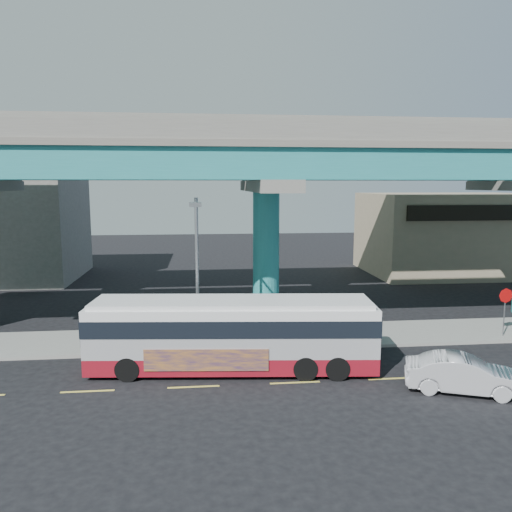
{
  "coord_description": "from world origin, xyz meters",
  "views": [
    {
      "loc": [
        -3.52,
        -18.87,
        7.8
      ],
      "look_at": [
        -1.1,
        4.0,
        4.48
      ],
      "focal_mm": 35.0,
      "sensor_mm": 36.0,
      "label": 1
    }
  ],
  "objects": [
    {
      "name": "ground",
      "position": [
        0.0,
        0.0,
        0.0
      ],
      "size": [
        120.0,
        120.0,
        0.0
      ],
      "primitive_type": "plane",
      "color": "black",
      "rests_on": "ground"
    },
    {
      "name": "sidewalk",
      "position": [
        0.0,
        5.5,
        0.07
      ],
      "size": [
        70.0,
        4.0,
        0.15
      ],
      "primitive_type": "cube",
      "color": "gray",
      "rests_on": "ground"
    },
    {
      "name": "lane_markings",
      "position": [
        -0.0,
        -0.3,
        0.01
      ],
      "size": [
        58.0,
        0.12,
        0.01
      ],
      "color": "#D8C64C",
      "rests_on": "ground"
    },
    {
      "name": "viaduct",
      "position": [
        -0.0,
        9.11,
        9.14
      ],
      "size": [
        52.0,
        12.4,
        11.7
      ],
      "color": "teal",
      "rests_on": "ground"
    },
    {
      "name": "building_beige",
      "position": [
        18.0,
        22.98,
        3.51
      ],
      "size": [
        14.0,
        10.23,
        7.0
      ],
      "color": "tan",
      "rests_on": "ground"
    },
    {
      "name": "building_concrete",
      "position": [
        -20.0,
        24.0,
        4.5
      ],
      "size": [
        12.0,
        10.0,
        9.0
      ],
      "primitive_type": "cube",
      "color": "gray",
      "rests_on": "ground"
    },
    {
      "name": "transit_bus",
      "position": [
        -2.37,
        1.31,
        1.68
      ],
      "size": [
        12.11,
        3.69,
        3.06
      ],
      "rotation": [
        0.0,
        0.0,
        -0.1
      ],
      "color": "maroon",
      "rests_on": "ground"
    },
    {
      "name": "sedan",
      "position": [
        6.16,
        -1.85,
        0.7
      ],
      "size": [
        4.29,
        5.23,
        1.4
      ],
      "primitive_type": "imported",
      "rotation": [
        0.0,
        0.0,
        1.21
      ],
      "color": "silver",
      "rests_on": "ground"
    },
    {
      "name": "street_lamp",
      "position": [
        -3.84,
        3.46,
        4.78
      ],
      "size": [
        0.5,
        2.34,
        7.05
      ],
      "color": "gray",
      "rests_on": "sidewalk"
    },
    {
      "name": "stop_sign",
      "position": [
        11.55,
        4.18,
        1.93
      ],
      "size": [
        0.74,
        0.1,
        2.48
      ],
      "rotation": [
        0.0,
        0.0,
        -0.32
      ],
      "color": "gray",
      "rests_on": "sidewalk"
    }
  ]
}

